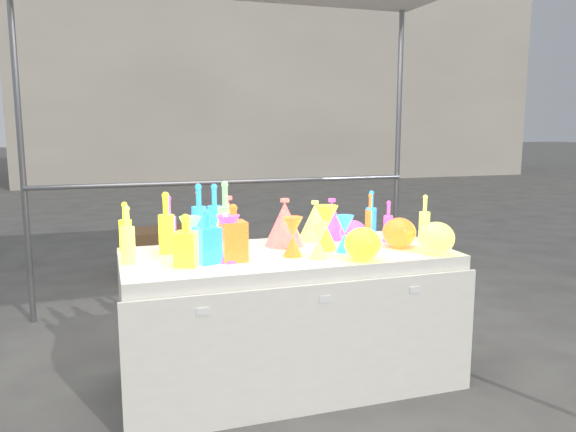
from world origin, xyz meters
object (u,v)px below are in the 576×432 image
object	(u,v)px
hourglass_0	(293,237)
lampshade_0	(228,221)
display_table	(289,317)
cardboard_box_closed	(162,251)
decanter_0	(186,240)
globe_0	(362,246)
bottle_0	(125,226)

from	to	relation	value
hourglass_0	lampshade_0	xyz separation A→B (m)	(-0.27, 0.39, 0.04)
display_table	cardboard_box_closed	world-z (taller)	display_table
decanter_0	hourglass_0	bearing A→B (deg)	27.71
cardboard_box_closed	lampshade_0	bearing A→B (deg)	-93.05
display_table	lampshade_0	world-z (taller)	lampshade_0
display_table	lampshade_0	bearing A→B (deg)	133.69
globe_0	lampshade_0	size ratio (longest dim) A/B	0.66
cardboard_box_closed	bottle_0	bearing A→B (deg)	-107.19
display_table	globe_0	distance (m)	0.62
display_table	hourglass_0	size ratio (longest dim) A/B	8.66
cardboard_box_closed	hourglass_0	xyz separation A→B (m)	(0.44, -2.72, 0.63)
cardboard_box_closed	globe_0	distance (m)	3.07
display_table	hourglass_0	xyz separation A→B (m)	(-0.01, -0.10, 0.48)
cardboard_box_closed	decanter_0	distance (m)	2.84
cardboard_box_closed	decanter_0	world-z (taller)	decanter_0
decanter_0	globe_0	distance (m)	0.90
decanter_0	globe_0	world-z (taller)	decanter_0
bottle_0	decanter_0	bearing A→B (deg)	-59.37
display_table	cardboard_box_closed	bearing A→B (deg)	99.73
hourglass_0	lampshade_0	bearing A→B (deg)	124.20
bottle_0	decanter_0	size ratio (longest dim) A/B	1.05
display_table	cardboard_box_closed	distance (m)	2.66
bottle_0	decanter_0	world-z (taller)	bottle_0
hourglass_0	globe_0	size ratio (longest dim) A/B	1.12
decanter_0	hourglass_0	xyz separation A→B (m)	(0.57, 0.04, -0.02)
display_table	lampshade_0	xyz separation A→B (m)	(-0.28, 0.29, 0.52)
cardboard_box_closed	globe_0	xyz separation A→B (m)	(0.75, -2.92, 0.60)
cardboard_box_closed	bottle_0	world-z (taller)	bottle_0
bottle_0	hourglass_0	xyz separation A→B (m)	(0.84, -0.42, -0.03)
cardboard_box_closed	decanter_0	bearing A→B (deg)	-99.96
decanter_0	lampshade_0	bearing A→B (deg)	78.92
globe_0	bottle_0	bearing A→B (deg)	151.88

